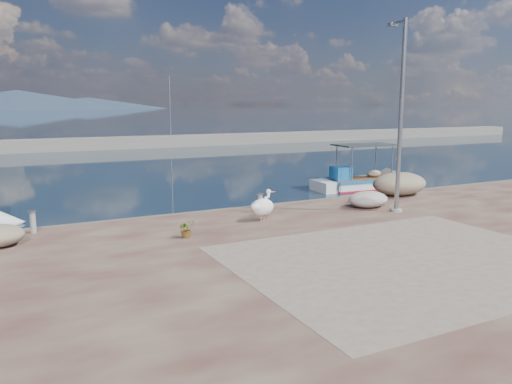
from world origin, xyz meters
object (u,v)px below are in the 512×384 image
object	(u,v)px
boat_right	(362,184)
bollard_near	(260,202)
pelican	(263,206)
lamp_post	(400,123)

from	to	relation	value
boat_right	bollard_near	bearing A→B (deg)	-146.90
boat_right	pelican	size ratio (longest dim) A/B	5.19
boat_right	pelican	world-z (taller)	boat_right
pelican	lamp_post	xyz separation A→B (m)	(5.22, -0.87, 2.79)
boat_right	pelican	xyz separation A→B (m)	(-9.35, -6.23, 0.79)
boat_right	bollard_near	size ratio (longest dim) A/B	8.15
boat_right	bollard_near	distance (m)	10.11
boat_right	lamp_post	xyz separation A→B (m)	(-4.13, -7.10, 3.58)
bollard_near	lamp_post	bearing A→B (deg)	-24.84
boat_right	lamp_post	distance (m)	8.96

